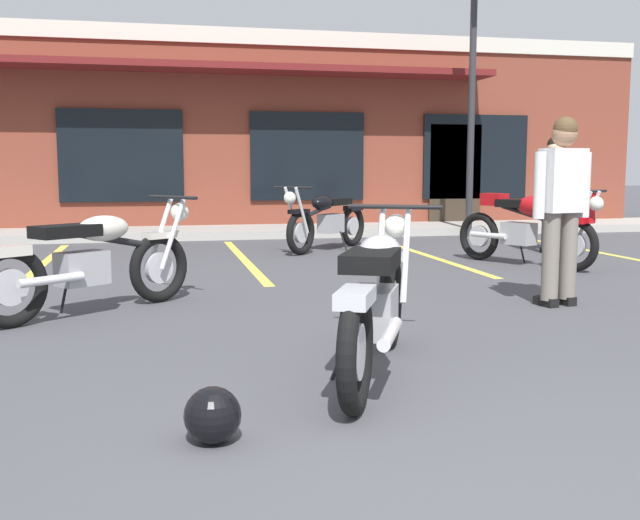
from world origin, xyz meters
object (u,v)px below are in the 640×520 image
(helmet_on_pavement, at_px, (213,415))
(parking_lot_lamp_post, at_px, (475,64))
(motorcycle_foreground_classic, at_px, (377,298))
(person_near_building, at_px, (562,200))
(motorcycle_red_sportbike, at_px, (327,220))
(motorcycle_blue_standard, at_px, (532,224))
(person_in_black_shirt, at_px, (554,187))
(motorcycle_silver_naked, at_px, (93,260))

(helmet_on_pavement, bearing_deg, parking_lot_lamp_post, 60.01)
(motorcycle_foreground_classic, xyz_separation_m, person_near_building, (2.23, 1.78, 0.49))
(motorcycle_red_sportbike, bearing_deg, motorcycle_blue_standard, -47.67)
(person_in_black_shirt, height_order, parking_lot_lamp_post, parking_lot_lamp_post)
(motorcycle_silver_naked, bearing_deg, person_in_black_shirt, 28.33)
(motorcycle_silver_naked, height_order, parking_lot_lamp_post, parking_lot_lamp_post)
(motorcycle_silver_naked, bearing_deg, motorcycle_blue_standard, 21.34)
(motorcycle_red_sportbike, xyz_separation_m, parking_lot_lamp_post, (3.01, 1.58, 2.57))
(motorcycle_foreground_classic, height_order, parking_lot_lamp_post, parking_lot_lamp_post)
(motorcycle_silver_naked, bearing_deg, motorcycle_foreground_classic, -51.86)
(motorcycle_red_sportbike, distance_m, person_in_black_shirt, 3.32)
(motorcycle_foreground_classic, xyz_separation_m, motorcycle_red_sportbike, (1.20, 6.60, 0.00))
(motorcycle_silver_naked, bearing_deg, person_near_building, -7.28)
(motorcycle_foreground_classic, distance_m, motorcycle_silver_naked, 2.92)
(person_near_building, xyz_separation_m, parking_lot_lamp_post, (1.98, 6.40, 2.08))
(motorcycle_blue_standard, height_order, parking_lot_lamp_post, parking_lot_lamp_post)
(person_in_black_shirt, distance_m, helmet_on_pavement, 8.50)
(person_near_building, height_order, helmet_on_pavement, person_near_building)
(motorcycle_silver_naked, distance_m, person_in_black_shirt, 6.99)
(motorcycle_red_sportbike, height_order, motorcycle_blue_standard, same)
(motorcycle_silver_naked, xyz_separation_m, person_in_black_shirt, (6.14, 3.31, 0.49))
(motorcycle_silver_naked, bearing_deg, helmet_on_pavement, -76.68)
(motorcycle_red_sportbike, bearing_deg, parking_lot_lamp_post, 27.73)
(motorcycle_foreground_classic, relative_size, person_near_building, 1.18)
(motorcycle_foreground_classic, bearing_deg, helmet_on_pavement, -138.40)
(helmet_on_pavement, xyz_separation_m, parking_lot_lamp_post, (5.26, 9.11, 2.90))
(motorcycle_blue_standard, bearing_deg, parking_lot_lamp_post, 76.82)
(person_in_black_shirt, xyz_separation_m, parking_lot_lamp_post, (-0.12, 2.57, 2.08))
(person_in_black_shirt, relative_size, parking_lot_lamp_post, 0.36)
(motorcycle_red_sportbike, distance_m, motorcycle_blue_standard, 3.12)
(motorcycle_red_sportbike, height_order, person_near_building, person_near_building)
(motorcycle_foreground_classic, height_order, person_near_building, person_near_building)
(person_near_building, xyz_separation_m, helmet_on_pavement, (-3.27, -2.71, -0.82))
(motorcycle_blue_standard, distance_m, parking_lot_lamp_post, 4.71)
(parking_lot_lamp_post, bearing_deg, helmet_on_pavement, -119.99)
(person_near_building, height_order, parking_lot_lamp_post, parking_lot_lamp_post)
(motorcycle_foreground_classic, height_order, motorcycle_blue_standard, same)
(motorcycle_blue_standard, distance_m, helmet_on_pavement, 6.80)
(motorcycle_foreground_classic, xyz_separation_m, helmet_on_pavement, (-1.04, -0.93, -0.33))
(motorcycle_silver_naked, xyz_separation_m, person_near_building, (4.03, -0.52, 0.49))
(motorcycle_blue_standard, xyz_separation_m, parking_lot_lamp_post, (0.91, 3.89, 2.50))
(motorcycle_foreground_classic, distance_m, parking_lot_lamp_post, 9.55)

